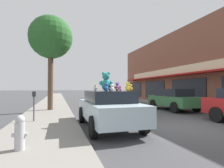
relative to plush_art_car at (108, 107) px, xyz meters
The scene contains 17 objects.
ground_plane 3.14m from the plush_art_car, 14.16° to the right, with size 260.00×260.00×0.00m, color #424244.
sidewalk_near 2.63m from the plush_art_car, 162.88° to the right, with size 2.65×90.00×0.13m.
plush_art_car is the anchor object (origin of this frame).
teddy_bear_giant 1.10m from the plush_art_car, 87.40° to the left, with size 0.60×0.42×0.78m.
teddy_bear_black 0.77m from the plush_art_car, 43.44° to the left, with size 0.16×0.13×0.21m.
teddy_bear_pink 0.90m from the plush_art_car, 12.49° to the right, with size 0.17×0.12×0.22m.
teddy_bear_blue 0.94m from the plush_art_car, 112.89° to the right, with size 0.20×0.23×0.31m.
teddy_bear_white 1.19m from the plush_art_car, 97.57° to the right, with size 0.19×0.14×0.26m.
teddy_bear_orange 1.30m from the plush_art_car, 55.38° to the right, with size 0.20×0.13×0.26m.
teddy_bear_brown 0.85m from the plush_art_car, 13.06° to the left, with size 0.12×0.16×0.21m.
teddy_bear_purple 1.04m from the plush_art_car, 36.08° to the left, with size 0.27×0.17×0.36m.
teddy_bear_cream 1.09m from the plush_art_car, 119.28° to the left, with size 0.17×0.20×0.28m.
teddy_bear_yellow 1.37m from the plush_art_car, 68.12° to the right, with size 0.21×0.23×0.32m.
parked_car_far_center 6.93m from the plush_art_car, 33.15° to the left, with size 1.86×4.03×1.50m.
street_tree 7.30m from the plush_art_car, 113.11° to the left, with size 2.83×2.83×6.21m.
fire_hydrant 3.48m from the plush_art_car, 141.62° to the right, with size 0.33×0.22×0.79m.
parking_meter 3.27m from the plush_art_car, 151.80° to the left, with size 0.14×0.10×1.27m.
Camera 1 is at (-4.84, -5.87, 1.53)m, focal length 28.00 mm.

